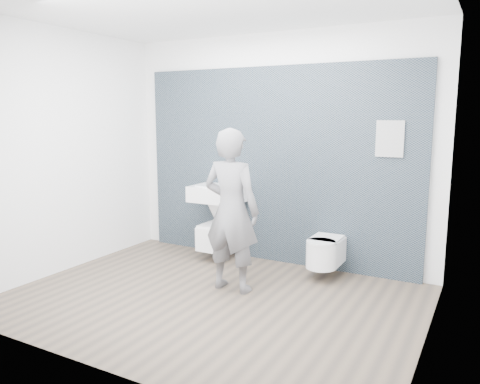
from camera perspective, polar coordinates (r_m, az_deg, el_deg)
The scene contains 8 objects.
ground at distance 4.81m, azimuth -3.52°, elevation -12.87°, with size 4.00×4.00×0.00m, color brown.
room_shell at distance 4.46m, azimuth -3.75°, elevation 8.30°, with size 4.00×4.00×4.00m.
tile_wall at distance 6.03m, azimuth 4.02°, elevation -8.22°, with size 3.60×0.06×2.40m, color black.
washbasin at distance 5.89m, azimuth -2.69°, elevation -0.14°, with size 0.65×0.49×0.49m.
toilet_square at distance 5.99m, azimuth -2.70°, elevation -5.21°, with size 0.35×0.51×0.63m.
toilet_rounded at distance 5.39m, azimuth 10.24°, elevation -7.20°, with size 0.34×0.57×0.31m.
info_placard at distance 5.59m, azimuth 16.99°, elevation -10.07°, with size 0.29×0.03×0.39m, color silver.
visitor at distance 4.82m, azimuth -1.07°, elevation -2.28°, with size 0.62×0.41×1.70m, color #5F5E63.
Camera 1 is at (2.39, -3.76, 1.82)m, focal length 35.00 mm.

